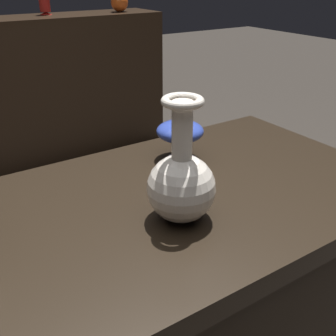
% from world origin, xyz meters
% --- Properties ---
extents(display_plinth, '(1.20, 0.64, 0.80)m').
position_xyz_m(display_plinth, '(0.00, 0.00, 0.40)').
color(display_plinth, black).
rests_on(display_plinth, ground_plane).
extents(vase_centerpiece, '(0.14, 0.14, 0.26)m').
position_xyz_m(vase_centerpiece, '(0.01, -0.09, 0.89)').
color(vase_centerpiece, silver).
rests_on(vase_centerpiece, display_plinth).
extents(vase_left_accent, '(0.13, 0.13, 0.11)m').
position_xyz_m(vase_left_accent, '(0.18, 0.16, 0.88)').
color(vase_left_accent, '#2D429E').
rests_on(vase_left_accent, display_plinth).
extents(shelf_vase_far_right, '(0.13, 0.13, 0.25)m').
position_xyz_m(shelf_vase_far_right, '(1.04, 2.17, 1.07)').
color(shelf_vase_far_right, '#E55B1E').
rests_on(shelf_vase_far_right, back_display_shelf).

